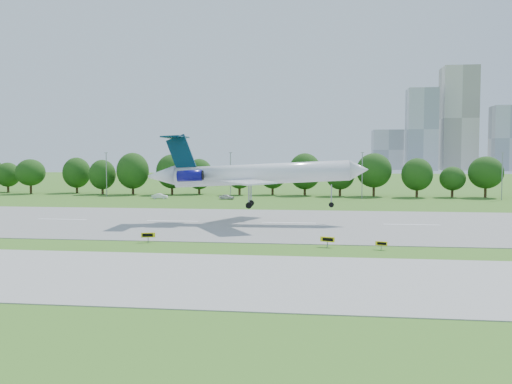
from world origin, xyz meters
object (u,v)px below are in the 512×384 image
Objects in this scene: airliner at (251,174)px; service_vehicle_a at (160,196)px; taxi_sign_left at (148,235)px; service_vehicle_b at (227,197)px.

service_vehicle_a is (-31.23, 50.25, -7.61)m from airliner.
service_vehicle_b is at bearing 76.08° from taxi_sign_left.
airliner is 9.46× the size of service_vehicle_b.
service_vehicle_a reaches higher than service_vehicle_b.
airliner is at bearing 49.92° from taxi_sign_left.
taxi_sign_left is 0.46× the size of service_vehicle_b.
airliner is 8.99× the size of service_vehicle_a.
taxi_sign_left is 76.41m from service_vehicle_a.
service_vehicle_a reaches higher than taxi_sign_left.
airliner is 52.49m from service_vehicle_b.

